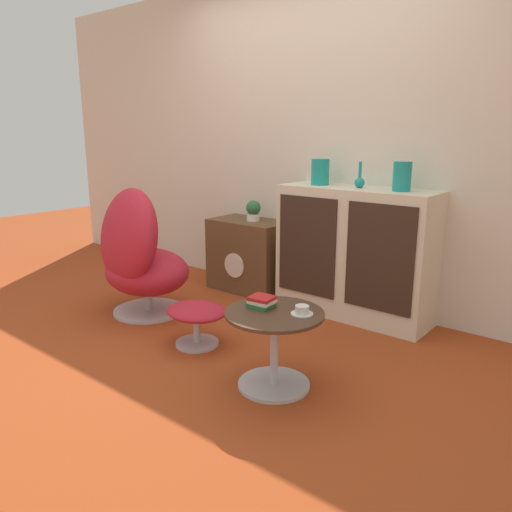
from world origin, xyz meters
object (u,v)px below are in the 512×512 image
(ottoman, at_px, (196,315))
(vase_leftmost, at_px, (320,172))
(vase_inner_left, at_px, (360,181))
(potted_plant, at_px, (253,210))
(egg_chair, at_px, (138,255))
(sideboard, at_px, (354,253))
(tv_console, at_px, (250,255))
(book_stack, at_px, (262,302))
(coffee_table, at_px, (274,342))
(teacup, at_px, (302,311))
(vase_inner_right, at_px, (402,176))

(ottoman, bearing_deg, vase_leftmost, 79.99)
(vase_inner_left, distance_m, potted_plant, 1.03)
(egg_chair, height_order, potted_plant, egg_chair)
(sideboard, bearing_deg, tv_console, -179.94)
(vase_inner_left, xyz_separation_m, book_stack, (0.09, -1.23, -0.55))
(coffee_table, height_order, potted_plant, potted_plant)
(coffee_table, distance_m, vase_inner_left, 1.47)
(coffee_table, distance_m, vase_leftmost, 1.57)
(sideboard, distance_m, tv_console, 1.03)
(tv_console, relative_size, vase_leftmost, 3.50)
(egg_chair, height_order, vase_inner_left, vase_inner_left)
(teacup, distance_m, book_stack, 0.24)
(egg_chair, relative_size, coffee_table, 1.87)
(vase_leftmost, bearing_deg, ottoman, -100.01)
(potted_plant, height_order, teacup, potted_plant)
(vase_inner_left, xyz_separation_m, teacup, (0.32, -1.19, -0.56))
(tv_console, height_order, potted_plant, potted_plant)
(ottoman, relative_size, teacup, 3.49)
(tv_console, height_order, ottoman, tv_console)
(egg_chair, bearing_deg, sideboard, 38.26)
(book_stack, bearing_deg, vase_inner_left, 94.04)
(egg_chair, bearing_deg, book_stack, -9.42)
(tv_console, bearing_deg, vase_leftmost, 0.40)
(ottoman, relative_size, coffee_table, 0.78)
(ottoman, xyz_separation_m, teacup, (0.85, -0.05, 0.25))
(tv_console, bearing_deg, vase_inner_left, 0.27)
(tv_console, relative_size, potted_plant, 3.91)
(vase_inner_right, relative_size, book_stack, 1.43)
(vase_leftmost, bearing_deg, coffee_table, -67.34)
(vase_leftmost, xyz_separation_m, teacup, (0.65, -1.19, -0.61))
(sideboard, bearing_deg, vase_leftmost, 179.31)
(egg_chair, height_order, vase_leftmost, vase_leftmost)
(sideboard, height_order, potted_plant, sideboard)
(vase_leftmost, bearing_deg, potted_plant, -179.62)
(ottoman, xyz_separation_m, vase_inner_left, (0.53, 1.13, 0.81))
(teacup, bearing_deg, potted_plant, 137.83)
(sideboard, height_order, egg_chair, egg_chair)
(coffee_table, bearing_deg, sideboard, 99.17)
(tv_console, distance_m, vase_inner_left, 1.24)
(sideboard, distance_m, teacup, 1.23)
(sideboard, xyz_separation_m, ottoman, (-0.52, -1.13, -0.28))
(egg_chair, xyz_separation_m, vase_inner_right, (1.59, 1.00, 0.61))
(coffee_table, bearing_deg, potted_plant, 133.27)
(sideboard, bearing_deg, ottoman, -114.75)
(coffee_table, distance_m, potted_plant, 1.77)
(potted_plant, relative_size, book_stack, 1.25)
(sideboard, bearing_deg, book_stack, -85.47)
(ottoman, height_order, vase_inner_right, vase_inner_right)
(teacup, bearing_deg, egg_chair, 173.50)
(egg_chair, bearing_deg, vase_inner_right, 32.21)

